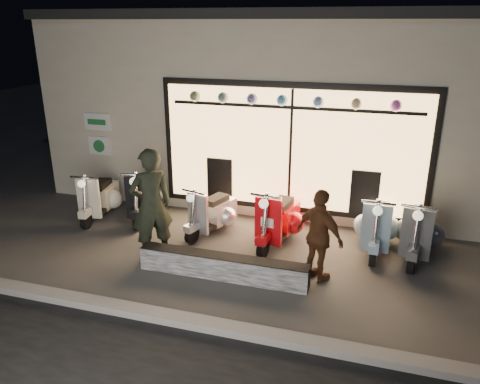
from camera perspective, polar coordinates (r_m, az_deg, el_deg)
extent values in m
plane|color=#383533|center=(8.42, -2.15, -7.98)|extent=(40.00, 40.00, 0.00)
cube|color=slate|center=(6.81, -7.79, -15.07)|extent=(40.00, 0.25, 0.12)
cube|color=beige|center=(12.42, 5.33, 10.92)|extent=(10.00, 6.00, 4.00)
cube|color=black|center=(12.26, 5.66, 20.65)|extent=(10.20, 6.20, 0.20)
cube|color=black|center=(9.46, 6.25, 5.21)|extent=(5.45, 0.06, 2.65)
cube|color=#FFBF6B|center=(9.42, 6.21, 5.15)|extent=(5.20, 0.04, 2.40)
cube|color=black|center=(9.20, 6.36, 10.21)|extent=(4.90, 0.06, 0.06)
cube|color=white|center=(11.02, -17.01, 8.19)|extent=(0.65, 0.04, 0.38)
cube|color=white|center=(11.14, -16.73, 5.42)|extent=(0.55, 0.04, 0.42)
cube|color=black|center=(7.72, -2.11, -9.08)|extent=(2.82, 0.28, 0.40)
cylinder|color=black|center=(8.90, -5.89, -5.27)|extent=(0.19, 0.34, 0.33)
cylinder|color=black|center=(9.59, -2.18, -3.25)|extent=(0.21, 0.35, 0.33)
cube|color=silver|center=(8.88, -5.13, -2.62)|extent=(0.44, 0.20, 0.79)
cube|color=silver|center=(9.43, -2.54, -2.31)|extent=(0.59, 0.77, 0.45)
cube|color=black|center=(9.26, -2.93, -0.94)|extent=(0.42, 0.60, 0.12)
sphere|color=#FFF2CC|center=(8.59, -6.10, -0.74)|extent=(0.18, 0.18, 0.15)
cylinder|color=black|center=(8.34, 2.82, -6.85)|extent=(0.16, 0.38, 0.37)
cylinder|color=black|center=(9.26, 5.41, -4.07)|extent=(0.18, 0.38, 0.37)
cube|color=red|center=(8.35, 3.47, -3.61)|extent=(0.51, 0.15, 0.89)
cube|color=red|center=(9.07, 5.22, -3.01)|extent=(0.56, 0.82, 0.50)
cube|color=black|center=(8.86, 5.04, -1.46)|extent=(0.39, 0.65, 0.13)
sphere|color=#FFF2CC|center=(7.98, 2.89, -1.45)|extent=(0.19, 0.19, 0.16)
cylinder|color=black|center=(9.61, -12.43, -3.53)|extent=(0.21, 0.39, 0.37)
cylinder|color=black|center=(10.60, -11.14, -1.18)|extent=(0.23, 0.39, 0.37)
cube|color=black|center=(9.66, -12.32, -0.67)|extent=(0.50, 0.21, 0.89)
cube|color=black|center=(10.42, -11.34, -0.22)|extent=(0.65, 0.86, 0.50)
cube|color=black|center=(10.21, -11.58, 1.18)|extent=(0.46, 0.67, 0.13)
sphere|color=#FFF2CC|center=(9.30, -12.83, 1.26)|extent=(0.20, 0.20, 0.16)
cylinder|color=black|center=(9.95, -18.24, -3.35)|extent=(0.15, 0.36, 0.35)
cylinder|color=black|center=(10.80, -15.93, -1.25)|extent=(0.17, 0.36, 0.35)
cube|color=beige|center=(9.98, -17.96, -0.78)|extent=(0.47, 0.14, 0.83)
cube|color=beige|center=(10.64, -16.25, -0.37)|extent=(0.53, 0.77, 0.47)
cube|color=black|center=(10.46, -16.62, 0.90)|extent=(0.37, 0.61, 0.12)
sphere|color=#FFF2CC|center=(9.67, -18.77, 0.96)|extent=(0.17, 0.17, 0.15)
cylinder|color=black|center=(8.38, 15.88, -7.51)|extent=(0.12, 0.37, 0.37)
cylinder|color=black|center=(9.36, 16.29, -4.57)|extent=(0.14, 0.37, 0.37)
cube|color=#87AAC0|center=(8.41, 16.24, -4.28)|extent=(0.50, 0.09, 0.88)
cube|color=#87AAC0|center=(9.17, 16.39, -3.56)|extent=(0.47, 0.77, 0.50)
cube|color=black|center=(8.96, 16.54, -2.05)|extent=(0.32, 0.61, 0.13)
sphere|color=#FFF2CC|center=(8.03, 16.44, -2.22)|extent=(0.17, 0.17, 0.16)
cylinder|color=black|center=(8.35, 20.16, -8.11)|extent=(0.17, 0.39, 0.37)
cylinder|color=black|center=(9.34, 20.98, -5.17)|extent=(0.19, 0.39, 0.37)
cube|color=#56595D|center=(8.38, 20.70, -4.84)|extent=(0.51, 0.16, 0.90)
cube|color=#56595D|center=(9.15, 21.08, -4.13)|extent=(0.58, 0.83, 0.50)
cube|color=black|center=(8.93, 21.25, -2.60)|extent=(0.40, 0.65, 0.13)
sphere|color=#FFF2CC|center=(7.99, 20.88, -2.72)|extent=(0.19, 0.19, 0.16)
imported|color=black|center=(8.14, -10.77, -1.58)|extent=(0.86, 0.85, 2.01)
imported|color=brown|center=(7.51, 9.67, -5.32)|extent=(0.96, 0.81, 1.54)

